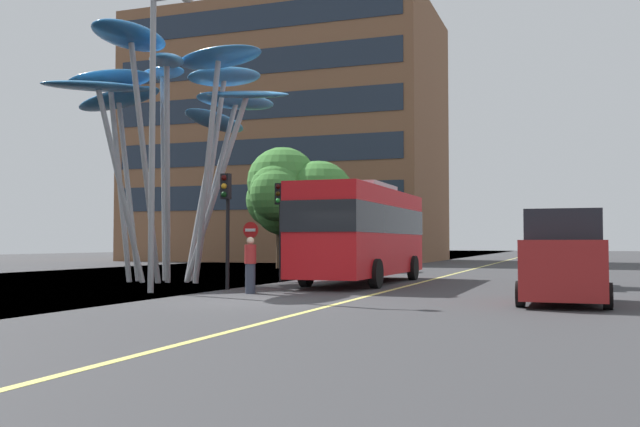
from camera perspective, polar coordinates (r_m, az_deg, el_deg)
ground at (r=18.61m, az=-7.70°, el=-7.02°), size 120.00×240.00×0.10m
red_bus at (r=26.09m, az=3.41°, el=-1.24°), size 2.69×9.68×3.61m
leaf_sculpture at (r=28.09m, az=-11.49°, el=9.21°), size 9.49×10.80×8.91m
traffic_light_kerb_near at (r=22.75m, az=-7.46°, el=0.63°), size 0.28×0.42×3.65m
traffic_light_kerb_far at (r=27.00m, az=-3.22°, el=0.24°), size 0.28×0.42×3.71m
traffic_light_island_mid at (r=30.48m, az=0.28°, el=-0.52°), size 0.28×0.42×3.36m
traffic_light_opposite at (r=36.42m, az=2.66°, el=-0.75°), size 0.28×0.42×3.42m
car_parked_near at (r=18.25m, az=18.82°, el=-3.51°), size 2.06×3.86×2.26m
car_parked_mid at (r=25.51m, az=18.27°, el=-3.29°), size 1.95×3.87×2.16m
street_lamp at (r=21.99m, az=-12.58°, el=8.47°), size 1.47×0.44×8.98m
tree_pavement_near at (r=38.87m, az=-1.76°, el=1.86°), size 5.93×4.87×6.74m
tree_pavement_far at (r=40.76m, az=-3.24°, el=1.49°), size 4.30×4.45×6.68m
pedestrian at (r=20.93m, az=-5.56°, el=-4.11°), size 0.34×0.34×1.64m
no_entry_sign at (r=26.30m, az=-5.52°, el=-2.27°), size 0.60×0.12×2.24m
backdrop_building at (r=60.54m, az=-2.49°, el=5.87°), size 24.44×14.39×20.22m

